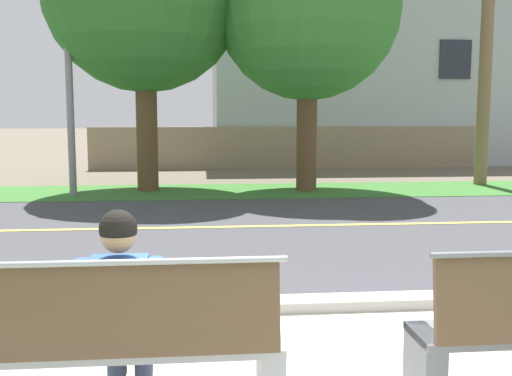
% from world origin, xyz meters
% --- Properties ---
extents(ground_plane, '(140.00, 140.00, 0.00)m').
position_xyz_m(ground_plane, '(0.00, 8.00, 0.00)').
color(ground_plane, '#665B4C').
extents(curb_edge, '(44.00, 0.30, 0.11)m').
position_xyz_m(curb_edge, '(0.00, 2.35, 0.06)').
color(curb_edge, '#ADA89E').
rests_on(curb_edge, ground_plane).
extents(street_asphalt, '(52.00, 8.00, 0.01)m').
position_xyz_m(street_asphalt, '(0.00, 6.50, 0.00)').
color(street_asphalt, '#424247').
rests_on(street_asphalt, ground_plane).
extents(road_centre_line, '(48.00, 0.14, 0.01)m').
position_xyz_m(road_centre_line, '(0.00, 6.50, 0.01)').
color(road_centre_line, '#E0CC4C').
rests_on(road_centre_line, ground_plane).
extents(far_verge_grass, '(48.00, 2.80, 0.02)m').
position_xyz_m(far_verge_grass, '(0.00, 11.03, 0.01)').
color(far_verge_grass, '#38702D').
rests_on(far_verge_grass, ground_plane).
extents(bench_left, '(2.05, 0.48, 1.01)m').
position_xyz_m(bench_left, '(-1.44, 0.47, 0.47)').
color(bench_left, '#9EA0A8').
rests_on(bench_left, ground_plane).
extents(seated_person_blue, '(0.52, 0.68, 1.25)m').
position_xyz_m(seated_person_blue, '(-1.39, 0.64, 0.68)').
color(seated_person_blue, '#333D56').
rests_on(seated_person_blue, ground_plane).
extents(streetlamp, '(0.24, 2.10, 7.19)m').
position_xyz_m(streetlamp, '(-3.75, 10.83, 4.10)').
color(streetlamp, gray).
rests_on(streetlamp, ground_plane).
extents(garden_wall, '(13.00, 0.36, 1.40)m').
position_xyz_m(garden_wall, '(1.97, 16.94, 0.70)').
color(garden_wall, gray).
rests_on(garden_wall, ground_plane).
extents(house_across_street, '(12.04, 6.91, 7.26)m').
position_xyz_m(house_across_street, '(5.23, 20.14, 3.68)').
color(house_across_street, '#A3ADB2').
rests_on(house_across_street, ground_plane).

